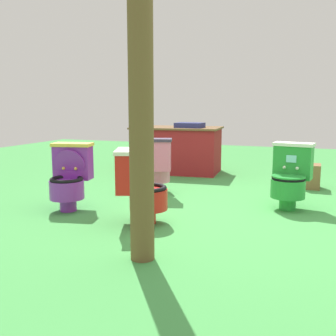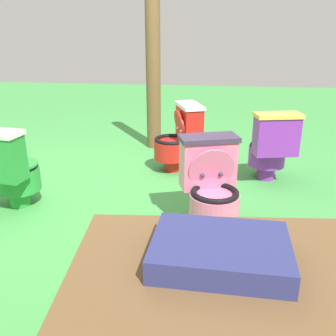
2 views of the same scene
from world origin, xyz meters
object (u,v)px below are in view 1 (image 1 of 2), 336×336
Objects in this scene: toilet_red at (139,186)px; toilet_green at (290,176)px; vendor_table at (177,149)px; toilet_pink at (155,165)px; wooden_post at (141,134)px; small_crate at (311,176)px; toilet_purple at (70,176)px.

toilet_red is 1.00× the size of toilet_green.
toilet_pink is at bearing -80.04° from vendor_table.
vendor_table is at bearing 105.81° from wooden_post.
vendor_table reaches higher than toilet_red.
toilet_red is 0.39× the size of wooden_post.
toilet_red is 1.00× the size of toilet_pink.
wooden_post is at bearing -74.19° from vendor_table.
vendor_table is at bearing 82.11° from toilet_pink.
toilet_green is at bearing 109.08° from toilet_red.
toilet_red is at bearing -92.00° from toilet_pink.
toilet_green is at bearing -99.07° from small_crate.
wooden_post is at bearing -109.41° from small_crate.
vendor_table reaches higher than toilet_purple.
toilet_purple is at bearing -139.09° from small_crate.
toilet_green is (1.69, -0.15, -0.00)m from toilet_pink.
toilet_purple and toilet_red have the same top height.
toilet_pink is (0.57, 1.06, 0.00)m from toilet_purple.
small_crate is (2.17, -0.59, -0.22)m from vendor_table.
toilet_purple is at bearing 30.63° from toilet_green.
toilet_green is at bearing -170.33° from toilet_purple.
wooden_post is at bearing -87.61° from toilet_pink.
vendor_table reaches higher than toilet_green.
small_crate is at bearing -151.32° from toilet_purple.
vendor_table is at bearing -108.16° from toilet_purple.
toilet_pink is at bearing 110.23° from wooden_post.
wooden_post is at bearing 130.36° from toilet_purple.
toilet_red reaches higher than small_crate.
toilet_purple and toilet_pink have the same top height.
toilet_green is at bearing -23.00° from toilet_pink.
wooden_post reaches higher than small_crate.
toilet_red is at bearing 116.61° from wooden_post.
toilet_red is at bearing -123.03° from small_crate.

